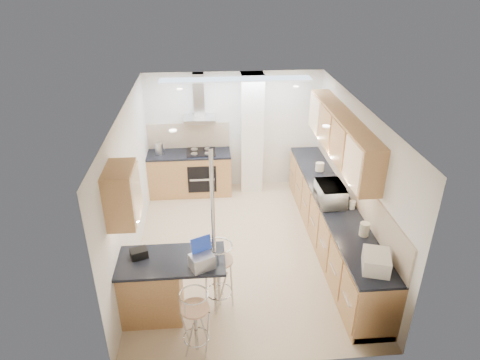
{
  "coord_description": "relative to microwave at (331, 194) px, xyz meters",
  "views": [
    {
      "loc": [
        -0.57,
        -6.01,
        4.42
      ],
      "look_at": [
        -0.05,
        0.2,
        1.22
      ],
      "focal_mm": 32.0,
      "sensor_mm": 36.0,
      "label": 1
    }
  ],
  "objects": [
    {
      "name": "back_counter",
      "position": [
        -2.33,
        2.24,
        -0.62
      ],
      "size": [
        1.7,
        0.63,
        0.92
      ],
      "color": "#AE7145",
      "rests_on": "ground"
    },
    {
      "name": "jar_b",
      "position": [
        0.15,
        1.19,
        -0.08
      ],
      "size": [
        0.13,
        0.13,
        0.16
      ],
      "primitive_type": "cylinder",
      "rotation": [
        0.0,
        0.0,
        0.15
      ],
      "color": "beige",
      "rests_on": "right_counter"
    },
    {
      "name": "bar_stool_end",
      "position": [
        -1.86,
        -1.18,
        -0.56
      ],
      "size": [
        0.6,
        0.6,
        1.05
      ],
      "primitive_type": null,
      "rotation": [
        0.0,
        0.0,
        0.93
      ],
      "color": "tan",
      "rests_on": "ground"
    },
    {
      "name": "kettle",
      "position": [
        -2.92,
        2.24,
        -0.05
      ],
      "size": [
        0.16,
        0.16,
        0.23
      ],
      "primitive_type": "cylinder",
      "color": "silver",
      "rests_on": "back_counter"
    },
    {
      "name": "room_shell",
      "position": [
        -1.06,
        0.52,
        0.46
      ],
      "size": [
        3.64,
        4.84,
        2.51
      ],
      "color": "white",
      "rests_on": "ground"
    },
    {
      "name": "ground",
      "position": [
        -1.38,
        0.14,
        -1.08
      ],
      "size": [
        4.8,
        4.8,
        0.0
      ],
      "primitive_type": "plane",
      "color": "beige",
      "rests_on": "ground"
    },
    {
      "name": "microwave",
      "position": [
        0.0,
        0.0,
        0.0
      ],
      "size": [
        0.42,
        0.61,
        0.33
      ],
      "primitive_type": "imported",
      "rotation": [
        0.0,
        0.0,
        1.6
      ],
      "color": "silver",
      "rests_on": "right_counter"
    },
    {
      "name": "bar_stool_near",
      "position": [
        -2.18,
        -1.96,
        -0.62
      ],
      "size": [
        0.47,
        0.47,
        0.92
      ],
      "primitive_type": null,
      "rotation": [
        0.0,
        0.0,
        0.28
      ],
      "color": "tan",
      "rests_on": "ground"
    },
    {
      "name": "jar_c",
      "position": [
        0.24,
        -0.94,
        -0.07
      ],
      "size": [
        0.18,
        0.18,
        0.2
      ],
      "primitive_type": "cylinder",
      "rotation": [
        0.0,
        0.0,
        0.32
      ],
      "color": "beige",
      "rests_on": "right_counter"
    },
    {
      "name": "bread_bin",
      "position": [
        0.13,
        -1.68,
        -0.06
      ],
      "size": [
        0.44,
        0.5,
        0.22
      ],
      "primitive_type": "cube",
      "rotation": [
        0.0,
        0.0,
        -0.3
      ],
      "color": "beige",
      "rests_on": "right_counter"
    },
    {
      "name": "laptop",
      "position": [
        -2.07,
        -1.51,
        -0.05
      ],
      "size": [
        0.35,
        0.31,
        0.2
      ],
      "primitive_type": "cube",
      "rotation": [
        0.0,
        0.0,
        0.43
      ],
      "color": "#97989E",
      "rests_on": "peninsula"
    },
    {
      "name": "bag",
      "position": [
        -2.9,
        -1.22,
        -0.09
      ],
      "size": [
        0.26,
        0.22,
        0.12
      ],
      "primitive_type": "cube",
      "rotation": [
        0.0,
        0.0,
        0.34
      ],
      "color": "black",
      "rests_on": "peninsula"
    },
    {
      "name": "jar_a",
      "position": [
        0.11,
        1.19,
        -0.08
      ],
      "size": [
        0.13,
        0.13,
        0.16
      ],
      "primitive_type": "cylinder",
      "rotation": [
        0.0,
        0.0,
        0.05
      ],
      "color": "beige",
      "rests_on": "right_counter"
    },
    {
      "name": "right_counter",
      "position": [
        0.12,
        0.14,
        -0.62
      ],
      "size": [
        0.63,
        4.4,
        0.92
      ],
      "color": "#AE7145",
      "rests_on": "ground"
    },
    {
      "name": "peninsula",
      "position": [
        -2.51,
        -1.31,
        -0.61
      ],
      "size": [
        1.47,
        0.72,
        0.94
      ],
      "color": "#AE7145",
      "rests_on": "ground"
    },
    {
      "name": "jar_d",
      "position": [
        0.3,
        -0.2,
        -0.1
      ],
      "size": [
        0.13,
        0.13,
        0.13
      ],
      "primitive_type": "cylinder",
      "rotation": [
        0.0,
        0.0,
        0.31
      ],
      "color": "silver",
      "rests_on": "right_counter"
    }
  ]
}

